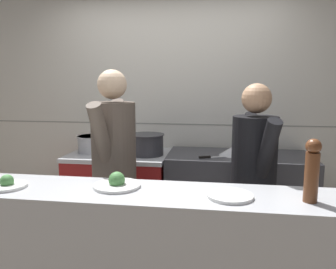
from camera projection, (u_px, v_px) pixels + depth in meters
The scene contains 13 objects.
wall_back_tiled at pixel (173, 110), 3.58m from camera, with size 8.00×0.06×2.60m.
oven_range at pixel (120, 195), 3.40m from camera, with size 0.99×0.71×0.89m.
prep_counter at pixel (237, 200), 3.22m from camera, with size 1.37×0.65×0.91m.
stock_pot at pixel (93, 143), 3.37m from camera, with size 0.32×0.32×0.17m.
sauce_pot at pixel (146, 144), 3.23m from camera, with size 0.35×0.35×0.21m.
mixing_bowl_steel at pixel (232, 151), 3.13m from camera, with size 0.25×0.25×0.08m.
chefs_knife at pixel (214, 157), 3.03m from camera, with size 0.34×0.17×0.02m.
plated_dish_main at pixel (7, 184), 1.92m from camera, with size 0.22×0.22×0.08m.
plated_dish_appetiser at pixel (117, 183), 1.93m from camera, with size 0.28×0.28×0.10m.
plated_dish_dessert at pixel (230, 196), 1.76m from camera, with size 0.25×0.25×0.02m.
pepper_mill at pixel (312, 169), 1.67m from camera, with size 0.08×0.08×0.33m.
chef_head_cook at pixel (114, 167), 2.57m from camera, with size 0.37×0.74×1.69m.
chef_sous at pixel (253, 181), 2.38m from camera, with size 0.40×0.69×1.59m.
Camera 1 is at (0.48, -2.03, 1.59)m, focal length 35.00 mm.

